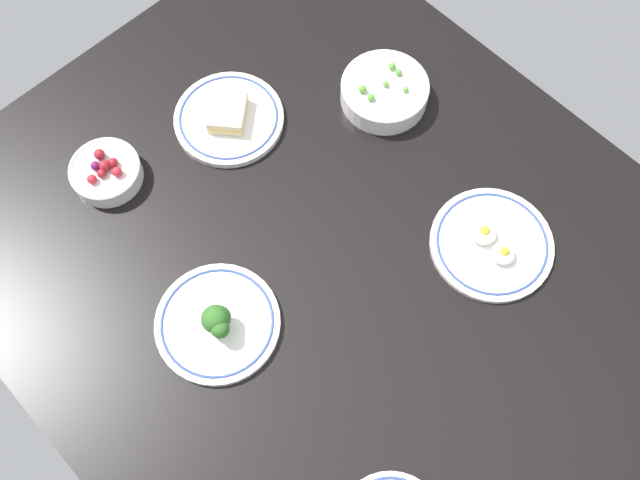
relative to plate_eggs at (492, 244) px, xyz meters
The scene contains 6 objects.
dining_table 31.09cm from the plate_eggs, 45.71° to the left, with size 129.36×111.11×4.00cm, color black.
plate_eggs is the anchor object (origin of this frame).
bowl_peas 36.74cm from the plate_eggs, 13.94° to the right, with size 17.32×17.32×5.93cm.
plate_sandwich 55.56cm from the plate_eggs, 17.46° to the left, with size 21.45×21.45×4.57cm.
plate_broccoli 50.70cm from the plate_eggs, 63.35° to the left, with size 21.66×21.66×7.50cm.
bowl_berries 72.20cm from the plate_eggs, 34.97° to the left, with size 13.31×13.31×5.72cm.
Camera 1 is at (-36.10, 34.70, 121.08)cm, focal length 39.45 mm.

